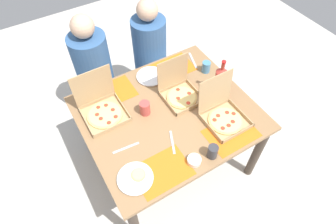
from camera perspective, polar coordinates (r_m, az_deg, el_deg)
ground_plane at (r=2.73m, az=0.00°, el=-9.63°), size 6.00×6.00×0.00m
dining_table at (r=2.20m, az=0.00°, el=-1.72°), size 1.26×1.10×0.73m
placemat_near_left at (r=1.85m, az=-1.14°, el=-11.87°), size 0.36×0.26×0.00m
placemat_near_right at (r=2.05m, az=12.68°, el=-4.26°), size 0.36×0.26×0.00m
placemat_far_left at (r=2.29m, az=-11.34°, el=3.84°), size 0.36×0.26×0.00m
placemat_far_right at (r=2.45m, az=0.85°, el=8.97°), size 0.36×0.26×0.00m
pizza_box_center at (r=2.19m, az=2.40°, el=4.11°), size 0.27×0.28×0.30m
pizza_box_corner_left at (r=2.13m, az=-13.16°, el=0.73°), size 0.30×0.30×0.34m
pizza_box_corner_right at (r=2.08m, az=11.12°, el=-0.44°), size 0.29×0.32×0.32m
plate_near_left at (r=2.37m, az=-3.56°, el=7.22°), size 0.23×0.23×0.02m
plate_far_right at (r=1.83m, az=-6.58°, el=-13.15°), size 0.23×0.23×0.03m
soda_bottle at (r=2.19m, az=10.52°, el=6.31°), size 0.09×0.09×0.32m
cup_clear_left at (r=2.34m, az=2.26°, el=7.77°), size 0.08×0.08×0.09m
cup_spare at (r=2.08m, az=-4.69°, el=0.80°), size 0.08×0.08×0.11m
cup_clear_right at (r=1.88m, az=9.03°, el=-7.94°), size 0.07×0.07×0.10m
cup_red at (r=2.41m, az=7.72°, el=9.03°), size 0.07×0.07×0.10m
condiment_bowl at (r=1.88m, az=5.34°, el=-9.73°), size 0.09×0.09×0.04m
fork_by_far_left at (r=1.96m, az=-8.50°, el=-7.20°), size 0.19×0.03×0.00m
knife_by_near_left at (r=2.53m, az=5.05°, el=10.37°), size 0.08×0.21×0.00m
fork_by_far_right at (r=1.96m, az=0.88°, el=-6.13°), size 0.09×0.18×0.00m
diner_left_seat at (r=2.71m, az=-14.22°, el=6.53°), size 0.32×0.32×1.20m
diner_right_seat at (r=2.86m, az=-3.59°, el=10.57°), size 0.32×0.32×1.16m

